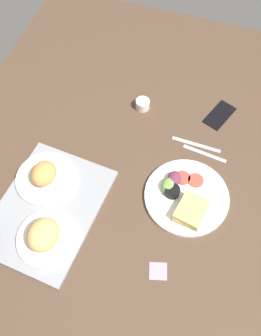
# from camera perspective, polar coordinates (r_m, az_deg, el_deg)

# --- Properties ---
(ground_plane) EXTENTS (1.90, 1.50, 0.03)m
(ground_plane) POSITION_cam_1_polar(r_m,az_deg,el_deg) (1.36, 0.93, -2.21)
(ground_plane) COLOR #4C3828
(serving_tray) EXTENTS (0.47, 0.36, 0.02)m
(serving_tray) POSITION_cam_1_polar(r_m,az_deg,el_deg) (1.32, -12.58, -6.16)
(serving_tray) COLOR gray
(serving_tray) RESTS_ON ground_plane
(bread_plate_near) EXTENTS (0.20, 0.20, 0.09)m
(bread_plate_near) POSITION_cam_1_polar(r_m,az_deg,el_deg) (1.23, -13.00, -10.17)
(bread_plate_near) COLOR white
(bread_plate_near) RESTS_ON serving_tray
(bread_plate_far) EXTENTS (0.22, 0.22, 0.08)m
(bread_plate_far) POSITION_cam_1_polar(r_m,az_deg,el_deg) (1.34, -13.01, -1.25)
(bread_plate_far) COLOR white
(bread_plate_far) RESTS_ON serving_tray
(plate_with_salad) EXTENTS (0.30, 0.30, 0.05)m
(plate_with_salad) POSITION_cam_1_polar(r_m,az_deg,el_deg) (1.31, 8.43, -4.42)
(plate_with_salad) COLOR white
(plate_with_salad) RESTS_ON ground_plane
(espresso_cup) EXTENTS (0.06, 0.06, 0.04)m
(espresso_cup) POSITION_cam_1_polar(r_m,az_deg,el_deg) (1.52, 1.88, 9.77)
(espresso_cup) COLOR silver
(espresso_cup) RESTS_ON ground_plane
(fork) EXTENTS (0.03, 0.17, 0.01)m
(fork) POSITION_cam_1_polar(r_m,az_deg,el_deg) (1.43, 11.34, 2.20)
(fork) COLOR #B7B7BC
(fork) RESTS_ON ground_plane
(knife) EXTENTS (0.02, 0.19, 0.01)m
(knife) POSITION_cam_1_polar(r_m,az_deg,el_deg) (1.44, 10.07, 3.59)
(knife) COLOR #B7B7BC
(knife) RESTS_ON ground_plane
(cell_phone) EXTENTS (0.16, 0.12, 0.01)m
(cell_phone) POSITION_cam_1_polar(r_m,az_deg,el_deg) (1.55, 13.56, 7.96)
(cell_phone) COLOR black
(cell_phone) RESTS_ON ground_plane
(sticky_note) EXTENTS (0.07, 0.07, 0.00)m
(sticky_note) POSITION_cam_1_polar(r_m,az_deg,el_deg) (1.23, 4.29, -15.54)
(sticky_note) COLOR pink
(sticky_note) RESTS_ON ground_plane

